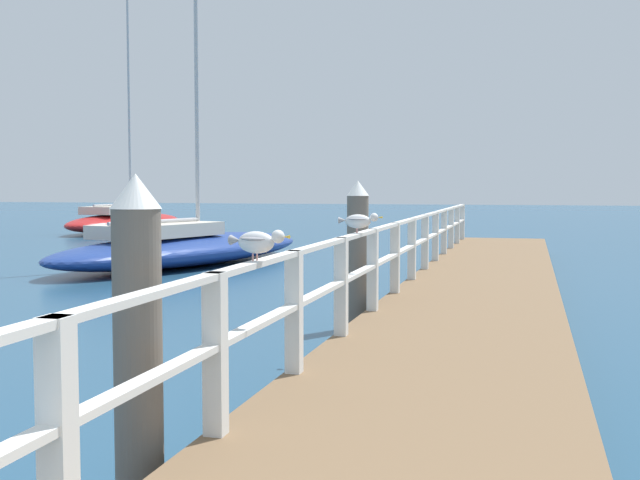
{
  "coord_description": "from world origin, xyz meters",
  "views": [
    {
      "loc": [
        0.71,
        -0.29,
        1.87
      ],
      "look_at": [
        -2.0,
        10.07,
        1.14
      ],
      "focal_mm": 44.94,
      "sensor_mm": 36.0,
      "label": 1
    }
  ],
  "objects_px": {
    "dock_piling_near": "(138,342)",
    "seagull_foreground": "(257,241)",
    "seagull_background": "(359,220)",
    "boat_4": "(125,221)",
    "boat_6": "(185,247)",
    "dock_piling_far": "(358,254)"
  },
  "relations": [
    {
      "from": "seagull_background",
      "to": "boat_4",
      "type": "relative_size",
      "value": 0.05
    },
    {
      "from": "dock_piling_far",
      "to": "boat_6",
      "type": "bearing_deg",
      "value": 128.25
    },
    {
      "from": "boat_6",
      "to": "dock_piling_near",
      "type": "bearing_deg",
      "value": -50.9
    },
    {
      "from": "seagull_foreground",
      "to": "seagull_background",
      "type": "xyz_separation_m",
      "value": [
        0.0,
        3.31,
        0.0
      ]
    },
    {
      "from": "seagull_foreground",
      "to": "boat_4",
      "type": "bearing_deg",
      "value": -134.73
    },
    {
      "from": "dock_piling_far",
      "to": "seagull_foreground",
      "type": "relative_size",
      "value": 4.12
    },
    {
      "from": "boat_4",
      "to": "boat_6",
      "type": "height_order",
      "value": "boat_6"
    },
    {
      "from": "dock_piling_near",
      "to": "seagull_background",
      "type": "height_order",
      "value": "dock_piling_near"
    },
    {
      "from": "dock_piling_far",
      "to": "seagull_background",
      "type": "height_order",
      "value": "dock_piling_far"
    },
    {
      "from": "dock_piling_near",
      "to": "seagull_foreground",
      "type": "xyz_separation_m",
      "value": [
        0.39,
        0.97,
        0.52
      ]
    },
    {
      "from": "boat_6",
      "to": "seagull_background",
      "type": "bearing_deg",
      "value": -40.08
    },
    {
      "from": "dock_piling_far",
      "to": "boat_4",
      "type": "bearing_deg",
      "value": 125.62
    },
    {
      "from": "dock_piling_far",
      "to": "seagull_foreground",
      "type": "height_order",
      "value": "dock_piling_far"
    },
    {
      "from": "dock_piling_near",
      "to": "boat_6",
      "type": "distance_m",
      "value": 14.47
    },
    {
      "from": "dock_piling_near",
      "to": "dock_piling_far",
      "type": "xyz_separation_m",
      "value": [
        0.0,
        6.06,
        0.0
      ]
    },
    {
      "from": "dock_piling_near",
      "to": "boat_4",
      "type": "height_order",
      "value": "boat_4"
    },
    {
      "from": "seagull_foreground",
      "to": "boat_6",
      "type": "distance_m",
      "value": 13.79
    },
    {
      "from": "dock_piling_far",
      "to": "boat_6",
      "type": "relative_size",
      "value": 0.17
    },
    {
      "from": "seagull_background",
      "to": "seagull_foreground",
      "type": "bearing_deg",
      "value": -2.27
    },
    {
      "from": "dock_piling_near",
      "to": "seagull_foreground",
      "type": "relative_size",
      "value": 4.12
    },
    {
      "from": "dock_piling_near",
      "to": "seagull_foreground",
      "type": "bearing_deg",
      "value": 68.13
    },
    {
      "from": "dock_piling_near",
      "to": "dock_piling_far",
      "type": "bearing_deg",
      "value": 90.0
    }
  ]
}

